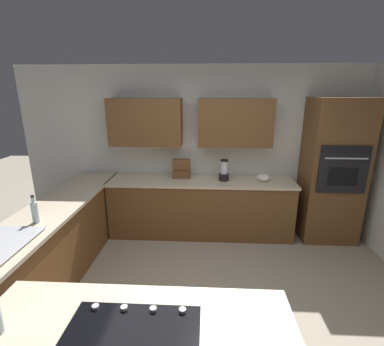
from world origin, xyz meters
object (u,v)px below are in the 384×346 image
(cooktop, at_px, (129,342))
(spice_rack, at_px, (182,169))
(wall_oven, at_px, (332,171))
(blender, at_px, (224,171))
(mixing_bowl, at_px, (264,177))
(dish_soap_bottle, at_px, (35,212))

(cooktop, bearing_deg, spice_rack, -90.44)
(wall_oven, bearing_deg, cooktop, 51.89)
(blender, distance_m, spice_rack, 0.66)
(blender, height_order, spice_rack, blender)
(mixing_bowl, height_order, dish_soap_bottle, dish_soap_bottle)
(dish_soap_bottle, bearing_deg, spice_rack, -130.41)
(mixing_bowl, height_order, spice_rack, spice_rack)
(spice_rack, bearing_deg, mixing_bowl, 176.06)
(spice_rack, height_order, dish_soap_bottle, spice_rack)
(wall_oven, bearing_deg, spice_rack, -2.14)
(cooktop, xyz_separation_m, dish_soap_bottle, (1.35, -1.37, 0.11))
(wall_oven, xyz_separation_m, dish_soap_bottle, (3.62, 1.53, -0.04))
(spice_rack, xyz_separation_m, dish_soap_bottle, (1.37, 1.61, -0.03))
(wall_oven, distance_m, blender, 1.60)
(wall_oven, distance_m, dish_soap_bottle, 3.93)
(mixing_bowl, relative_size, dish_soap_bottle, 0.68)
(blender, height_order, mixing_bowl, blender)
(wall_oven, xyz_separation_m, cooktop, (2.27, 2.90, -0.16))
(blender, distance_m, dish_soap_bottle, 2.53)
(dish_soap_bottle, bearing_deg, cooktop, 134.46)
(wall_oven, relative_size, mixing_bowl, 10.52)
(blender, bearing_deg, mixing_bowl, 180.00)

